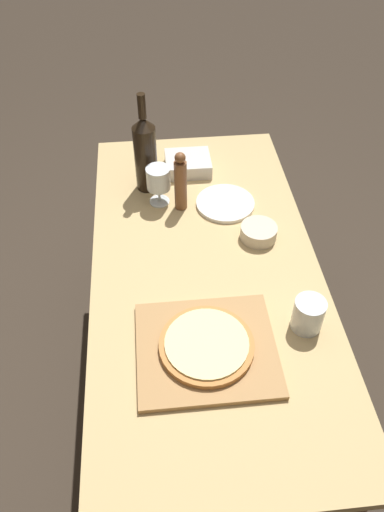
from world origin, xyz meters
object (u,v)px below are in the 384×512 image
Objects in this scene: small_bowl at (259,232)px; wine_glass at (158,179)px; pizza at (207,345)px; wine_bottle at (145,153)px; pepper_mill at (181,182)px.

wine_glass is at bearing 145.27° from small_bowl.
wine_bottle is at bearing 99.98° from pizza.
small_bowl is at bearing -34.73° from wine_glass.
pepper_mill is (0.11, -0.13, -0.04)m from wine_bottle.
pizza is 0.49m from small_bowl.
wine_bottle is 0.18m from pepper_mill.
pepper_mill is 1.88× the size of small_bowl.
wine_bottle is at bearing 131.25° from pepper_mill.
pizza is 0.67m from wine_glass.
small_bowl is at bearing -37.16° from pepper_mill.
pizza is 0.63m from pepper_mill.
pizza is at bearing -117.87° from small_bowl.
pizza is 0.77m from wine_bottle.
wine_glass reaches higher than pizza.
wine_bottle reaches higher than small_bowl.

